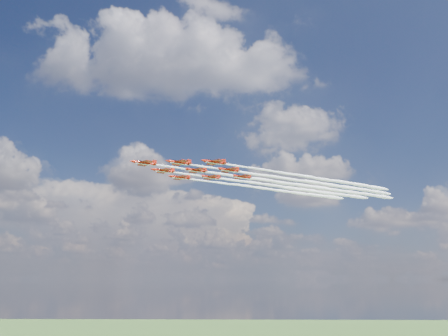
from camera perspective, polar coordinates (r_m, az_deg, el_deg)
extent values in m
cylinder|color=#AB1809|center=(157.69, -10.37, 0.65)|extent=(6.85, 4.93, 1.03)
cone|color=#AB1809|center=(156.17, -11.97, 0.88)|extent=(2.13, 1.88, 1.03)
cone|color=#AB1809|center=(159.24, -8.90, 0.44)|extent=(1.69, 1.55, 0.94)
ellipsoid|color=black|center=(157.18, -11.00, 0.89)|extent=(2.10, 1.77, 0.67)
cube|color=#AB1809|center=(157.84, -10.22, 0.61)|extent=(7.19, 8.86, 0.13)
cube|color=#AB1809|center=(159.00, -9.12, 0.47)|extent=(2.93, 3.54, 0.11)
cube|color=#AB1809|center=(159.28, -9.04, 0.75)|extent=(1.33, 0.92, 1.69)
cube|color=silver|center=(157.57, -10.38, 0.48)|extent=(6.36, 4.51, 0.11)
cylinder|color=#AB1809|center=(155.37, -5.88, 0.71)|extent=(6.85, 4.93, 1.03)
cone|color=#AB1809|center=(153.50, -7.46, 0.95)|extent=(2.13, 1.88, 1.03)
cone|color=#AB1809|center=(157.22, -4.43, 0.50)|extent=(1.69, 1.55, 0.94)
ellipsoid|color=black|center=(154.72, -6.50, 0.96)|extent=(2.10, 1.77, 0.67)
cube|color=#AB1809|center=(155.55, -5.73, 0.67)|extent=(7.19, 8.86, 0.13)
cube|color=#AB1809|center=(156.94, -4.65, 0.53)|extent=(2.93, 3.54, 0.11)
cube|color=#AB1809|center=(157.24, -4.58, 0.82)|extent=(1.33, 0.92, 1.69)
cube|color=silver|center=(155.24, -5.89, 0.55)|extent=(6.36, 4.51, 0.11)
cylinder|color=#AB1809|center=(167.70, -7.94, -0.35)|extent=(6.85, 4.93, 1.03)
cone|color=#AB1809|center=(165.98, -9.42, -0.15)|extent=(2.13, 1.88, 1.03)
cone|color=#AB1809|center=(169.43, -6.58, -0.54)|extent=(1.69, 1.55, 0.94)
ellipsoid|color=black|center=(167.10, -8.52, -0.13)|extent=(2.10, 1.77, 0.67)
cube|color=#AB1809|center=(167.87, -7.79, -0.39)|extent=(7.19, 8.86, 0.13)
cube|color=#AB1809|center=(169.16, -6.78, -0.51)|extent=(2.93, 3.54, 0.11)
cube|color=#AB1809|center=(169.44, -6.71, -0.24)|extent=(1.33, 0.92, 1.69)
cube|color=silver|center=(167.59, -7.94, -0.51)|extent=(6.36, 4.51, 0.11)
cylinder|color=#AB1809|center=(154.02, -1.28, 0.77)|extent=(6.85, 4.93, 1.03)
cone|color=#AB1809|center=(151.82, -2.81, 1.01)|extent=(2.13, 1.88, 1.03)
cone|color=#AB1809|center=(156.19, 0.12, 0.55)|extent=(1.69, 1.55, 0.94)
ellipsoid|color=black|center=(153.24, -1.89, 1.02)|extent=(2.10, 1.77, 0.67)
cube|color=#AB1809|center=(154.23, -1.13, 0.73)|extent=(7.19, 8.86, 0.13)
cube|color=#AB1809|center=(155.86, -0.09, 0.59)|extent=(2.93, 3.54, 0.11)
cube|color=#AB1809|center=(156.17, -0.03, 0.88)|extent=(1.33, 0.92, 1.69)
cube|color=silver|center=(153.90, -1.28, 0.60)|extent=(6.36, 4.51, 0.11)
cylinder|color=#AB1809|center=(165.87, -3.69, -0.30)|extent=(6.85, 4.93, 1.03)
cone|color=#AB1809|center=(163.83, -5.14, -0.10)|extent=(2.13, 1.88, 1.03)
cone|color=#AB1809|center=(167.88, -2.36, -0.49)|extent=(1.69, 1.55, 0.94)
ellipsoid|color=black|center=(165.14, -4.27, -0.08)|extent=(2.10, 1.77, 0.67)
cube|color=#AB1809|center=(166.07, -3.55, -0.34)|extent=(7.19, 8.86, 0.13)
cube|color=#AB1809|center=(167.58, -2.56, -0.47)|extent=(2.93, 3.54, 0.11)
cube|color=#AB1809|center=(167.87, -2.50, -0.20)|extent=(1.33, 0.92, 1.69)
cube|color=silver|center=(165.76, -3.70, -0.46)|extent=(6.36, 4.51, 0.11)
cylinder|color=#AB1809|center=(178.03, -5.78, -1.24)|extent=(6.85, 4.93, 1.03)
cone|color=#AB1809|center=(176.13, -7.15, -1.05)|extent=(2.13, 1.88, 1.03)
cone|color=#AB1809|center=(179.90, -4.52, -1.40)|extent=(1.69, 1.55, 0.94)
ellipsoid|color=black|center=(177.35, -6.32, -1.03)|extent=(2.10, 1.77, 0.67)
cube|color=#AB1809|center=(178.21, -5.64, -1.27)|extent=(7.19, 8.86, 0.13)
cube|color=#AB1809|center=(179.62, -4.70, -1.38)|extent=(2.93, 3.54, 0.11)
cube|color=#AB1809|center=(179.89, -4.64, -1.12)|extent=(1.33, 0.92, 1.69)
cube|color=silver|center=(177.92, -5.78, -1.38)|extent=(6.36, 4.51, 0.11)
cylinder|color=#AB1809|center=(164.96, 0.62, -0.26)|extent=(6.85, 4.93, 1.03)
cone|color=#AB1809|center=(162.62, -0.78, -0.05)|extent=(2.13, 1.88, 1.03)
cone|color=#AB1809|center=(167.26, 1.90, -0.45)|extent=(1.69, 1.55, 0.94)
ellipsoid|color=black|center=(164.12, 0.07, -0.03)|extent=(2.10, 1.77, 0.67)
cube|color=#AB1809|center=(165.19, 0.76, -0.29)|extent=(7.19, 8.86, 0.13)
cube|color=#AB1809|center=(166.92, 1.72, -0.42)|extent=(2.93, 3.54, 0.11)
cube|color=#AB1809|center=(167.22, 1.77, -0.15)|extent=(1.33, 0.92, 1.69)
cube|color=silver|center=(164.85, 0.62, -0.41)|extent=(6.36, 4.51, 0.11)
cylinder|color=#AB1809|center=(176.63, -1.77, -1.20)|extent=(6.85, 4.93, 1.03)
cone|color=#AB1809|center=(174.44, -3.11, -1.02)|extent=(2.13, 1.88, 1.03)
cone|color=#AB1809|center=(178.78, -0.54, -1.37)|extent=(1.69, 1.55, 0.94)
ellipsoid|color=black|center=(175.84, -2.30, -0.99)|extent=(2.10, 1.77, 0.67)
cube|color=#AB1809|center=(176.85, -1.64, -1.23)|extent=(7.19, 8.86, 0.13)
cube|color=#AB1809|center=(178.46, -0.72, -1.34)|extent=(2.93, 3.54, 0.11)
cube|color=#AB1809|center=(178.74, -0.67, -1.09)|extent=(1.33, 0.92, 1.69)
cube|color=silver|center=(176.53, -1.77, -1.35)|extent=(6.36, 4.51, 0.11)
cylinder|color=#AB1809|center=(176.12, 2.29, -1.15)|extent=(6.85, 4.93, 1.03)
cone|color=#AB1809|center=(173.64, 1.00, -0.97)|extent=(2.13, 1.88, 1.03)
cone|color=#AB1809|center=(178.53, 3.47, -1.32)|extent=(1.69, 1.55, 0.94)
ellipsoid|color=black|center=(175.21, 1.78, -0.95)|extent=(2.10, 1.77, 0.67)
cube|color=#AB1809|center=(176.36, 2.42, -1.19)|extent=(7.19, 8.86, 0.13)
cube|color=#AB1809|center=(178.16, 3.29, -1.30)|extent=(2.93, 3.54, 0.11)
cube|color=#AB1809|center=(178.46, 3.34, -1.04)|extent=(1.33, 0.92, 1.69)
cube|color=silver|center=(176.01, 2.29, -1.30)|extent=(6.36, 4.51, 0.11)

